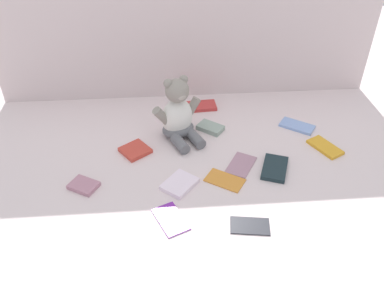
{
  "coord_description": "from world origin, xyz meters",
  "views": [
    {
      "loc": [
        -0.11,
        -1.24,
        0.96
      ],
      "look_at": [
        -0.02,
        -0.1,
        0.1
      ],
      "focal_mm": 37.79,
      "sensor_mm": 36.0,
      "label": 1
    }
  ],
  "objects_px": {
    "book_case_4": "(210,128)",
    "book_case_11": "(241,164)",
    "book_case_0": "(250,225)",
    "book_case_3": "(201,106)",
    "book_case_6": "(84,185)",
    "book_case_7": "(325,147)",
    "book_case_10": "(225,180)",
    "teddy_bear": "(178,115)",
    "book_case_1": "(135,151)",
    "book_case_2": "(180,184)",
    "book_case_9": "(275,168)",
    "book_case_5": "(297,126)",
    "book_case_8": "(171,219)"
  },
  "relations": [
    {
      "from": "book_case_4",
      "to": "book_case_11",
      "type": "height_order",
      "value": "book_case_4"
    },
    {
      "from": "book_case_0",
      "to": "book_case_3",
      "type": "xyz_separation_m",
      "value": [
        -0.09,
        0.71,
        0.0
      ]
    },
    {
      "from": "book_case_6",
      "to": "book_case_7",
      "type": "xyz_separation_m",
      "value": [
        0.91,
        0.15,
        -0.0
      ]
    },
    {
      "from": "book_case_7",
      "to": "book_case_10",
      "type": "distance_m",
      "value": 0.44
    },
    {
      "from": "teddy_bear",
      "to": "book_case_7",
      "type": "relative_size",
      "value": 1.9
    },
    {
      "from": "book_case_1",
      "to": "book_case_3",
      "type": "bearing_deg",
      "value": 101.5
    },
    {
      "from": "book_case_1",
      "to": "book_case_7",
      "type": "distance_m",
      "value": 0.74
    },
    {
      "from": "book_case_4",
      "to": "book_case_6",
      "type": "xyz_separation_m",
      "value": [
        -0.48,
        -0.31,
        -0.0
      ]
    },
    {
      "from": "book_case_7",
      "to": "book_case_4",
      "type": "bearing_deg",
      "value": -48.32
    },
    {
      "from": "teddy_bear",
      "to": "book_case_2",
      "type": "bearing_deg",
      "value": -116.34
    },
    {
      "from": "book_case_3",
      "to": "book_case_6",
      "type": "relative_size",
      "value": 1.44
    },
    {
      "from": "book_case_10",
      "to": "book_case_11",
      "type": "relative_size",
      "value": 1.0
    },
    {
      "from": "book_case_3",
      "to": "book_case_2",
      "type": "bearing_deg",
      "value": 162.74
    },
    {
      "from": "book_case_3",
      "to": "book_case_10",
      "type": "xyz_separation_m",
      "value": [
        0.04,
        -0.49,
        -0.0
      ]
    },
    {
      "from": "teddy_bear",
      "to": "book_case_11",
      "type": "xyz_separation_m",
      "value": [
        0.22,
        -0.21,
        -0.09
      ]
    },
    {
      "from": "book_case_11",
      "to": "teddy_bear",
      "type": "bearing_deg",
      "value": -13.07
    },
    {
      "from": "book_case_3",
      "to": "teddy_bear",
      "type": "bearing_deg",
      "value": 148.28
    },
    {
      "from": "book_case_3",
      "to": "book_case_9",
      "type": "relative_size",
      "value": 0.97
    },
    {
      "from": "teddy_bear",
      "to": "book_case_1",
      "type": "xyz_separation_m",
      "value": [
        -0.17,
        -0.1,
        -0.09
      ]
    },
    {
      "from": "teddy_bear",
      "to": "book_case_3",
      "type": "relative_size",
      "value": 1.89
    },
    {
      "from": "book_case_5",
      "to": "book_case_9",
      "type": "bearing_deg",
      "value": 4.38
    },
    {
      "from": "teddy_bear",
      "to": "book_case_8",
      "type": "relative_size",
      "value": 1.92
    },
    {
      "from": "book_case_1",
      "to": "book_case_2",
      "type": "distance_m",
      "value": 0.26
    },
    {
      "from": "book_case_4",
      "to": "book_case_7",
      "type": "relative_size",
      "value": 0.76
    },
    {
      "from": "book_case_2",
      "to": "book_case_10",
      "type": "relative_size",
      "value": 0.88
    },
    {
      "from": "book_case_0",
      "to": "book_case_6",
      "type": "height_order",
      "value": "book_case_6"
    },
    {
      "from": "book_case_6",
      "to": "book_case_8",
      "type": "xyz_separation_m",
      "value": [
        0.29,
        -0.17,
        -0.0
      ]
    },
    {
      "from": "book_case_2",
      "to": "book_case_7",
      "type": "distance_m",
      "value": 0.6
    },
    {
      "from": "book_case_3",
      "to": "book_case_8",
      "type": "relative_size",
      "value": 1.01
    },
    {
      "from": "book_case_1",
      "to": "book_case_4",
      "type": "distance_m",
      "value": 0.33
    },
    {
      "from": "book_case_11",
      "to": "book_case_1",
      "type": "bearing_deg",
      "value": 15.2
    },
    {
      "from": "teddy_bear",
      "to": "book_case_10",
      "type": "height_order",
      "value": "teddy_bear"
    },
    {
      "from": "book_case_3",
      "to": "book_case_11",
      "type": "height_order",
      "value": "book_case_3"
    },
    {
      "from": "teddy_bear",
      "to": "book_case_0",
      "type": "relative_size",
      "value": 2.1
    },
    {
      "from": "teddy_bear",
      "to": "book_case_3",
      "type": "bearing_deg",
      "value": 38.06
    },
    {
      "from": "book_case_7",
      "to": "book_case_9",
      "type": "height_order",
      "value": "book_case_9"
    },
    {
      "from": "book_case_7",
      "to": "book_case_11",
      "type": "distance_m",
      "value": 0.35
    },
    {
      "from": "book_case_0",
      "to": "book_case_2",
      "type": "distance_m",
      "value": 0.29
    },
    {
      "from": "book_case_2",
      "to": "book_case_8",
      "type": "xyz_separation_m",
      "value": [
        -0.04,
        -0.16,
        -0.0
      ]
    },
    {
      "from": "book_case_3",
      "to": "book_case_6",
      "type": "bearing_deg",
      "value": 133.54
    },
    {
      "from": "book_case_0",
      "to": "book_case_3",
      "type": "bearing_deg",
      "value": 15.48
    },
    {
      "from": "book_case_7",
      "to": "book_case_11",
      "type": "bearing_deg",
      "value": -15.22
    },
    {
      "from": "teddy_bear",
      "to": "book_case_11",
      "type": "distance_m",
      "value": 0.32
    },
    {
      "from": "book_case_8",
      "to": "book_case_9",
      "type": "distance_m",
      "value": 0.44
    },
    {
      "from": "book_case_5",
      "to": "book_case_9",
      "type": "distance_m",
      "value": 0.31
    },
    {
      "from": "book_case_8",
      "to": "book_case_11",
      "type": "xyz_separation_m",
      "value": [
        0.27,
        0.25,
        0.0
      ]
    },
    {
      "from": "teddy_bear",
      "to": "book_case_9",
      "type": "xyz_separation_m",
      "value": [
        0.34,
        -0.24,
        -0.09
      ]
    },
    {
      "from": "book_case_4",
      "to": "book_case_9",
      "type": "distance_m",
      "value": 0.34
    },
    {
      "from": "book_case_2",
      "to": "book_case_5",
      "type": "height_order",
      "value": "book_case_2"
    },
    {
      "from": "book_case_5",
      "to": "book_case_10",
      "type": "height_order",
      "value": "book_case_5"
    }
  ]
}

